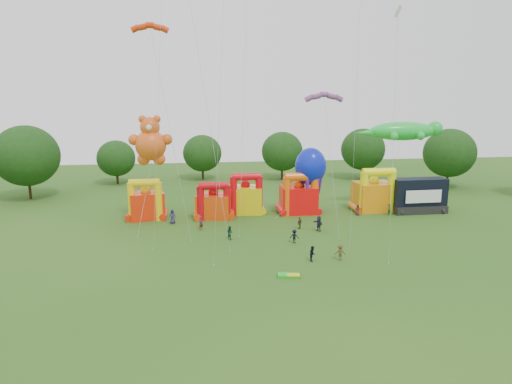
{
  "coord_description": "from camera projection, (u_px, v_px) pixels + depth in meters",
  "views": [
    {
      "loc": [
        -9.2,
        -35.3,
        16.78
      ],
      "look_at": [
        -2.23,
        18.0,
        5.31
      ],
      "focal_mm": 32.0,
      "sensor_mm": 36.0,
      "label": 1
    }
  ],
  "objects": [
    {
      "name": "spectator_5",
      "position": [
        319.0,
        224.0,
        57.13
      ],
      "size": [
        1.21,
        1.88,
        1.94
      ],
      "primitive_type": "imported",
      "rotation": [
        0.0,
        0.0,
        5.1
      ],
      "color": "#272239",
      "rests_on": "ground"
    },
    {
      "name": "ground",
      "position": [
        309.0,
        296.0,
        38.9
      ],
      "size": [
        160.0,
        160.0,
        0.0
      ],
      "primitive_type": "plane",
      "color": "#245116",
      "rests_on": "ground"
    },
    {
      "name": "spectator_1",
      "position": [
        201.0,
        223.0,
        57.61
      ],
      "size": [
        0.76,
        0.71,
        1.75
      ],
      "primitive_type": "imported",
      "rotation": [
        0.0,
        0.0,
        0.62
      ],
      "color": "maroon",
      "rests_on": "ground"
    },
    {
      "name": "parafoil_kites",
      "position": [
        200.0,
        129.0,
        50.83
      ],
      "size": [
        25.65,
        11.41,
        28.79
      ],
      "color": "red",
      "rests_on": "ground"
    },
    {
      "name": "gecko_kite",
      "position": [
        395.0,
        159.0,
        66.87
      ],
      "size": [
        13.46,
        6.05,
        13.06
      ],
      "color": "green",
      "rests_on": "ground"
    },
    {
      "name": "spectator_7",
      "position": [
        389.0,
        210.0,
        64.68
      ],
      "size": [
        0.72,
        0.69,
        1.66
      ],
      "primitive_type": "imported",
      "rotation": [
        0.0,
        0.0,
        0.67
      ],
      "color": "#193F2B",
      "rests_on": "ground"
    },
    {
      "name": "spectator_8",
      "position": [
        313.0,
        254.0,
        46.88
      ],
      "size": [
        0.82,
        0.93,
        1.59
      ],
      "primitive_type": "imported",
      "rotation": [
        0.0,
        0.0,
        1.24
      ],
      "color": "black",
      "rests_on": "ground"
    },
    {
      "name": "spectator_4",
      "position": [
        300.0,
        223.0,
        58.18
      ],
      "size": [
        0.93,
        0.87,
        1.54
      ],
      "primitive_type": "imported",
      "rotation": [
        0.0,
        0.0,
        3.84
      ],
      "color": "#483A1D",
      "rests_on": "ground"
    },
    {
      "name": "teddy_bear_kite",
      "position": [
        148.0,
        169.0,
        58.56
      ],
      "size": [
        5.68,
        9.33,
        14.32
      ],
      "color": "#E65819",
      "rests_on": "ground"
    },
    {
      "name": "octopus_kite",
      "position": [
        305.0,
        180.0,
        64.83
      ],
      "size": [
        7.81,
        4.79,
        9.59
      ],
      "color": "#0D1EC5",
      "rests_on": "ground"
    },
    {
      "name": "diamond_kites",
      "position": [
        270.0,
        100.0,
        49.68
      ],
      "size": [
        26.69,
        17.38,
        36.98
      ],
      "color": "red",
      "rests_on": "ground"
    },
    {
      "name": "spectator_3",
      "position": [
        294.0,
        236.0,
        52.54
      ],
      "size": [
        1.18,
        0.89,
        1.61
      ],
      "primitive_type": "imported",
      "rotation": [
        0.0,
        0.0,
        2.83
      ],
      "color": "black",
      "rests_on": "ground"
    },
    {
      "name": "folded_kite_bundle",
      "position": [
        289.0,
        275.0,
        42.91
      ],
      "size": [
        2.16,
        1.41,
        0.31
      ],
      "color": "green",
      "rests_on": "ground"
    },
    {
      "name": "stage_trailer",
      "position": [
        419.0,
        196.0,
        66.12
      ],
      "size": [
        7.83,
        3.16,
        5.04
      ],
      "color": "black",
      "rests_on": "ground"
    },
    {
      "name": "bouncy_castle_0",
      "position": [
        146.0,
        203.0,
        62.59
      ],
      "size": [
        5.24,
        4.56,
        5.79
      ],
      "color": "red",
      "rests_on": "ground"
    },
    {
      "name": "bouncy_castle_1",
      "position": [
        214.0,
        204.0,
        63.01
      ],
      "size": [
        5.19,
        4.47,
        5.3
      ],
      "color": "#DA3F0B",
      "rests_on": "ground"
    },
    {
      "name": "tree_ring",
      "position": [
        296.0,
        224.0,
        38.03
      ],
      "size": [
        120.96,
        123.04,
        12.07
      ],
      "color": "#352314",
      "rests_on": "ground"
    },
    {
      "name": "spectator_0",
      "position": [
        172.0,
        217.0,
        60.43
      ],
      "size": [
        1.01,
        0.7,
        1.96
      ],
      "primitive_type": "imported",
      "rotation": [
        0.0,
        0.0,
        -0.08
      ],
      "color": "#2C2B47",
      "rests_on": "ground"
    },
    {
      "name": "bouncy_castle_2",
      "position": [
        246.0,
        197.0,
        65.56
      ],
      "size": [
        5.0,
        4.18,
        6.08
      ],
      "color": "#DAC30B",
      "rests_on": "ground"
    },
    {
      "name": "bouncy_castle_4",
      "position": [
        374.0,
        194.0,
        66.93
      ],
      "size": [
        5.63,
        4.65,
        6.59
      ],
      "color": "orange",
      "rests_on": "ground"
    },
    {
      "name": "spectator_2",
      "position": [
        230.0,
        233.0,
        53.92
      ],
      "size": [
        0.99,
        1.01,
        1.64
      ],
      "primitive_type": "imported",
      "rotation": [
        0.0,
        0.0,
        2.29
      ],
      "color": "#163924",
      "rests_on": "ground"
    },
    {
      "name": "spectator_6",
      "position": [
        358.0,
        210.0,
        64.66
      ],
      "size": [
        0.93,
        0.85,
        1.59
      ],
      "primitive_type": "imported",
      "rotation": [
        0.0,
        0.0,
        5.7
      ],
      "color": "maroon",
      "rests_on": "ground"
    },
    {
      "name": "spectator_9",
      "position": [
        340.0,
        252.0,
        47.11
      ],
      "size": [
        1.18,
        0.81,
        1.69
      ],
      "primitive_type": "imported",
      "rotation": [
        0.0,
        0.0,
        2.97
      ],
      "color": "#483A1C",
      "rests_on": "ground"
    },
    {
      "name": "bouncy_castle_3",
      "position": [
        299.0,
        197.0,
        65.71
      ],
      "size": [
        5.29,
        4.31,
        6.13
      ],
      "color": "#F20B0C",
      "rests_on": "ground"
    }
  ]
}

